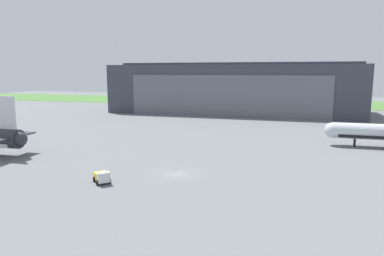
{
  "coord_description": "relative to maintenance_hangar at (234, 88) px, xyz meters",
  "views": [
    {
      "loc": [
        19.91,
        -58.13,
        18.53
      ],
      "look_at": [
        -2.26,
        17.61,
        5.66
      ],
      "focal_mm": 32.61,
      "sensor_mm": 36.0,
      "label": 1
    }
  ],
  "objects": [
    {
      "name": "ground_plane",
      "position": [
        6.71,
        -102.23,
        -10.78
      ],
      "size": [
        440.0,
        440.0,
        0.0
      ],
      "primitive_type": "plane",
      "color": "slate"
    },
    {
      "name": "grass_field_strip",
      "position": [
        6.71,
        51.16,
        -10.74
      ],
      "size": [
        440.0,
        56.0,
        0.08
      ],
      "primitive_type": "cube",
      "color": "#487636",
      "rests_on": "ground_plane"
    },
    {
      "name": "maintenance_hangar",
      "position": [
        0.0,
        0.0,
        0.0
      ],
      "size": [
        107.62,
        41.83,
        22.49
      ],
      "color": "#383D47",
      "rests_on": "ground_plane"
    },
    {
      "name": "ops_van",
      "position": [
        -3.64,
        -110.65,
        -9.71
      ],
      "size": [
        3.93,
        3.93,
        2.12
      ],
      "color": "silver",
      "rests_on": "ground_plane"
    }
  ]
}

